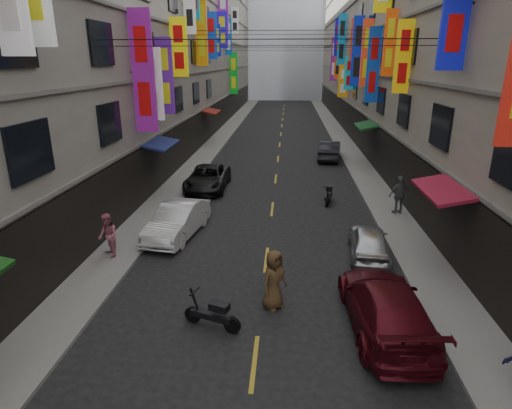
% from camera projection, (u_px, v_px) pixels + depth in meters
% --- Properties ---
extents(sidewalk_left, '(2.00, 90.00, 0.12)m').
position_uv_depth(sidewalk_left, '(215.00, 143.00, 39.72)').
color(sidewalk_left, slate).
rests_on(sidewalk_left, ground).
extents(sidewalk_right, '(2.00, 90.00, 0.12)m').
position_uv_depth(sidewalk_right, '(346.00, 145.00, 38.88)').
color(sidewalk_right, slate).
rests_on(sidewalk_right, ground).
extents(building_row_left, '(10.14, 90.00, 19.00)m').
position_uv_depth(building_row_left, '(144.00, 35.00, 37.12)').
color(building_row_left, gray).
rests_on(building_row_left, ground).
extents(building_row_right, '(10.14, 90.00, 19.00)m').
position_uv_depth(building_row_right, '(426.00, 33.00, 35.44)').
color(building_row_right, gray).
rests_on(building_row_right, ground).
extents(haze_block, '(18.00, 8.00, 22.00)m').
position_uv_depth(haze_block, '(286.00, 41.00, 83.04)').
color(haze_block, silver).
rests_on(haze_block, ground).
extents(shop_signage, '(14.00, 55.00, 11.85)m').
position_uv_depth(shop_signage, '(277.00, 35.00, 29.91)').
color(shop_signage, '#2010C2').
rests_on(shop_signage, ground).
extents(street_awnings, '(13.99, 35.20, 0.41)m').
position_uv_depth(street_awnings, '(251.00, 145.00, 23.33)').
color(street_awnings, '#164D14').
rests_on(street_awnings, ground).
extents(overhead_cables, '(14.00, 38.04, 1.24)m').
position_uv_depth(overhead_cables, '(278.00, 35.00, 25.16)').
color(overhead_cables, black).
rests_on(overhead_cables, ground).
extents(lane_markings, '(0.12, 80.20, 0.01)m').
position_uv_depth(lane_markings, '(279.00, 151.00, 36.48)').
color(lane_markings, gold).
rests_on(lane_markings, ground).
extents(scooter_crossing, '(1.74, 0.79, 1.14)m').
position_uv_depth(scooter_crossing, '(213.00, 314.00, 12.27)').
color(scooter_crossing, black).
rests_on(scooter_crossing, ground).
extents(scooter_far_right, '(0.63, 1.79, 1.14)m').
position_uv_depth(scooter_far_right, '(329.00, 195.00, 23.16)').
color(scooter_far_right, black).
rests_on(scooter_far_right, ground).
extents(car_left_mid, '(2.22, 4.64, 1.47)m').
position_uv_depth(car_left_mid, '(177.00, 220.00, 18.65)').
color(car_left_mid, silver).
rests_on(car_left_mid, ground).
extents(car_left_far, '(2.29, 4.95, 1.38)m').
position_uv_depth(car_left_far, '(208.00, 178.00, 25.57)').
color(car_left_far, black).
rests_on(car_left_far, ground).
extents(car_right_near, '(2.31, 5.17, 1.47)m').
position_uv_depth(car_right_near, '(386.00, 306.00, 12.12)').
color(car_right_near, '#530E16').
rests_on(car_right_near, ground).
extents(car_right_mid, '(1.81, 3.77, 1.24)m').
position_uv_depth(car_right_mid, '(369.00, 241.00, 16.77)').
color(car_right_mid, silver).
rests_on(car_right_mid, ground).
extents(car_right_far, '(2.13, 4.58, 1.45)m').
position_uv_depth(car_right_far, '(330.00, 150.00, 33.18)').
color(car_right_far, '#222228').
rests_on(car_right_far, ground).
extents(pedestrian_lfar, '(0.99, 1.02, 1.74)m').
position_uv_depth(pedestrian_lfar, '(108.00, 236.00, 16.36)').
color(pedestrian_lfar, '#C16677').
rests_on(pedestrian_lfar, sidewalk_left).
extents(pedestrian_rfar, '(1.27, 0.96, 1.93)m').
position_uv_depth(pedestrian_rfar, '(400.00, 195.00, 21.02)').
color(pedestrian_rfar, '#5B5B5E').
rests_on(pedestrian_rfar, sidewalk_right).
extents(pedestrian_crossing, '(1.10, 1.13, 1.92)m').
position_uv_depth(pedestrian_crossing, '(274.00, 280.00, 13.14)').
color(pedestrian_crossing, '#513920').
rests_on(pedestrian_crossing, ground).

